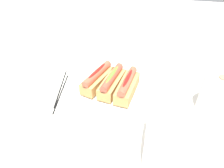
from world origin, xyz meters
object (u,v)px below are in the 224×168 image
object	(u,v)px
chopstick_near	(61,93)
chopstick_far	(61,88)
hotdog_back	(112,82)
paper_towel_roll	(218,95)
water_glass	(118,54)
hotdog_front	(97,78)
serving_bowl	(112,92)
hotdog_side	(127,86)
napkin_box	(154,133)

from	to	relation	value
chopstick_near	chopstick_far	distance (m)	0.03
hotdog_back	chopstick_near	xyz separation A→B (m)	(0.02, -0.18, -0.06)
chopstick_far	paper_towel_roll	bearing A→B (deg)	78.65
chopstick_near	hotdog_back	bearing A→B (deg)	89.65
hotdog_back	water_glass	bearing A→B (deg)	-176.26
hotdog_front	chopstick_near	bearing A→B (deg)	-76.14
serving_bowl	hotdog_side	xyz separation A→B (m)	(0.01, 0.05, 0.04)
hotdog_front	water_glass	world-z (taller)	hotdog_front
hotdog_front	chopstick_far	size ratio (longest dim) A/B	0.72
water_glass	chopstick_near	world-z (taller)	water_glass
hotdog_back	water_glass	size ratio (longest dim) A/B	1.74
water_glass	chopstick_far	bearing A→B (deg)	-38.77
serving_bowl	napkin_box	bearing A→B (deg)	35.09
hotdog_back	chopstick_near	distance (m)	0.19
hotdog_front	napkin_box	size ratio (longest dim) A/B	1.05
hotdog_front	hotdog_back	bearing A→B (deg)	77.24
water_glass	chopstick_far	size ratio (longest dim) A/B	0.41
serving_bowl	hotdog_front	xyz separation A→B (m)	(-0.01, -0.05, 0.04)
paper_towel_roll	chopstick_far	xyz separation A→B (m)	(-0.02, -0.54, -0.06)
paper_towel_roll	chopstick_near	distance (m)	0.53
hotdog_side	napkin_box	world-z (taller)	napkin_box
hotdog_side	napkin_box	xyz separation A→B (m)	(0.20, 0.09, 0.01)
hotdog_back	napkin_box	bearing A→B (deg)	35.09
chopstick_far	hotdog_side	bearing A→B (deg)	76.00
water_glass	paper_towel_roll	world-z (taller)	paper_towel_roll
water_glass	napkin_box	world-z (taller)	napkin_box
water_glass	paper_towel_roll	size ratio (longest dim) A/B	0.67
hotdog_back	paper_towel_roll	distance (m)	0.34
hotdog_side	paper_towel_roll	bearing A→B (deg)	89.91
serving_bowl	paper_towel_roll	size ratio (longest dim) A/B	2.41
chopstick_far	hotdog_back	bearing A→B (deg)	78.14
serving_bowl	chopstick_near	bearing A→B (deg)	-83.80
serving_bowl	chopstick_near	world-z (taller)	serving_bowl
serving_bowl	chopstick_far	xyz separation A→B (m)	(-0.01, -0.20, -0.02)
hotdog_back	water_glass	distance (m)	0.24
napkin_box	chopstick_near	world-z (taller)	napkin_box
hotdog_front	hotdog_side	xyz separation A→B (m)	(0.02, 0.11, 0.00)
water_glass	chopstick_far	distance (m)	0.29
hotdog_back	hotdog_front	bearing A→B (deg)	-102.76
water_glass	chopstick_near	xyz separation A→B (m)	(0.25, -0.17, -0.04)
chopstick_far	serving_bowl	bearing A→B (deg)	78.14
hotdog_back	chopstick_far	bearing A→B (deg)	-92.92
hotdog_front	chopstick_near	world-z (taller)	hotdog_front
paper_towel_roll	hotdog_front	bearing A→B (deg)	-93.60
hotdog_side	water_glass	distance (m)	0.26
hotdog_side	paper_towel_roll	world-z (taller)	paper_towel_roll
hotdog_back	water_glass	world-z (taller)	hotdog_back
paper_towel_roll	hotdog_back	bearing A→B (deg)	-92.12
water_glass	napkin_box	bearing A→B (deg)	20.16
hotdog_side	water_glass	world-z (taller)	hotdog_side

